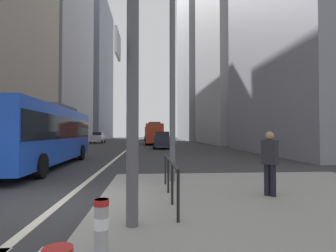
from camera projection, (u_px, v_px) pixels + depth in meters
ground_plane at (126, 151)px, 26.46m from camera, size 160.00×160.00×0.00m
median_island at (293, 210)px, 5.95m from camera, size 9.00×10.00×0.15m
lane_centre_line at (132, 146)px, 36.43m from camera, size 0.20×80.00×0.01m
office_tower_left_mid at (46, 36)px, 47.35m from camera, size 12.34×21.20×38.14m
office_tower_left_far at (84, 70)px, 75.52m from camera, size 13.05×25.58×39.73m
office_tower_right_mid at (234, 49)px, 45.42m from camera, size 10.21×18.62×32.30m
office_tower_right_far at (205, 58)px, 69.02m from camera, size 11.99×23.24×42.79m
city_bus_blue_oncoming at (43, 132)px, 13.96m from camera, size 2.92×11.30×3.40m
city_bus_red_receding at (154, 133)px, 42.18m from camera, size 2.74×11.33×3.40m
city_bus_red_distant at (150, 133)px, 63.43m from camera, size 2.89×11.33×3.40m
car_oncoming_mid at (98, 137)px, 45.67m from camera, size 2.06×4.48×1.94m
car_receding_near at (162, 140)px, 30.05m from camera, size 2.14×4.29×1.94m
traffic_signal_gantry at (21, 3)px, 4.66m from camera, size 5.89×0.65×6.00m
street_lamp_post at (172, 34)px, 9.32m from camera, size 5.50×0.32×8.00m
bollard_left at (101, 227)px, 3.39m from camera, size 0.20×0.20×0.81m
pedestrian_railing at (170, 170)px, 6.73m from camera, size 0.06×3.68×0.98m
pedestrian_waiting at (270, 160)px, 6.97m from camera, size 0.44×0.44×1.69m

